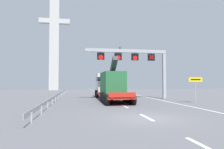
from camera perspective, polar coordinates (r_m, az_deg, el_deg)
name	(u,v)px	position (r m, az deg, el deg)	size (l,w,h in m)	color
ground	(146,118)	(13.37, 9.68, -12.07)	(112.00, 112.00, 0.00)	#5B5B60
lane_markings	(100,94)	(40.85, -3.49, -5.46)	(0.20, 70.82, 0.01)	silver
edge_line_right	(161,100)	(26.72, 13.69, -7.09)	(0.20, 63.00, 0.01)	silver
overhead_lane_gantry	(137,59)	(27.92, 7.06, 4.38)	(11.48, 0.90, 7.12)	#9EA0A5
heavy_haul_truck_red	(109,85)	(27.35, -0.84, -2.88)	(3.02, 14.06, 5.30)	red
exit_sign_yellow	(195,83)	(24.00, 22.57, -2.34)	(1.62, 0.15, 2.85)	#9EA0A5
guardrail_left	(59,95)	(29.46, -14.84, -5.54)	(0.13, 37.73, 0.76)	#999EA3
bridge_pylon_distant	(55,33)	(64.18, -15.96, 11.17)	(9.00, 2.00, 33.43)	#B7B7B2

